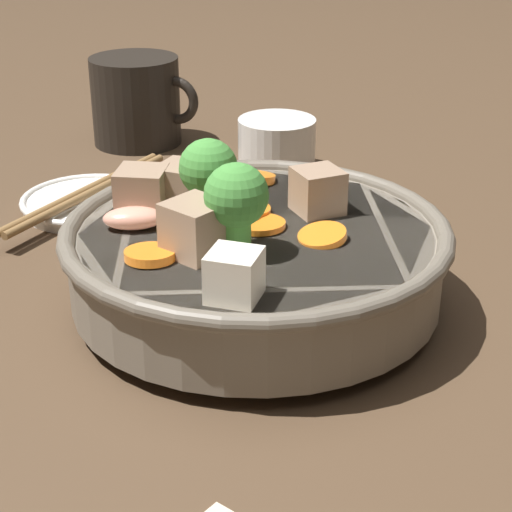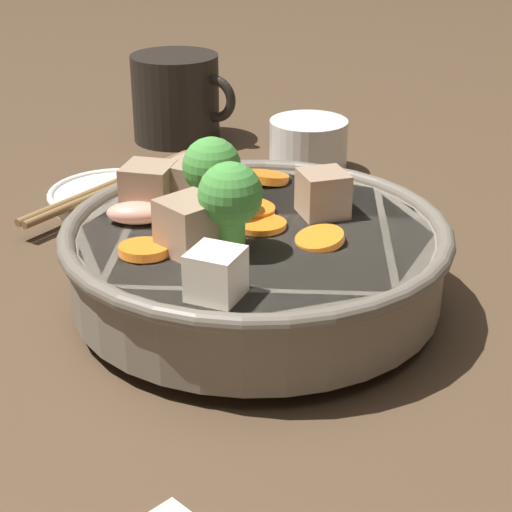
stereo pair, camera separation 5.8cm
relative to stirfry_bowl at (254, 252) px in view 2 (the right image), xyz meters
The scene contains 6 objects.
ground_plane 0.04m from the stirfry_bowl, 26.64° to the left, with size 3.00×3.00×0.00m, color #4C3826.
stirfry_bowl is the anchor object (origin of this frame).
side_saucer 0.23m from the stirfry_bowl, 148.99° to the left, with size 0.12×0.12×0.01m.
tea_cup 0.28m from the stirfry_bowl, 104.97° to the left, with size 0.08×0.08×0.05m.
dark_mug 0.39m from the stirfry_bowl, 128.23° to the left, with size 0.12×0.09×0.09m.
chopsticks_pair 0.23m from the stirfry_bowl, 148.99° to the left, with size 0.05×0.21×0.01m.
Camera 2 is at (0.23, -0.47, 0.29)m, focal length 60.00 mm.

